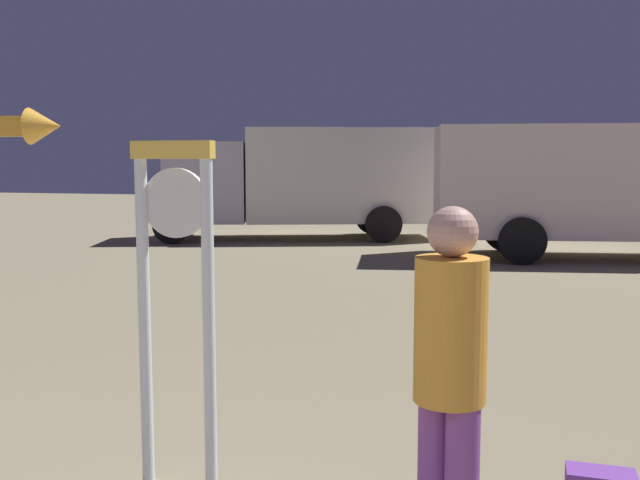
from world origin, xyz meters
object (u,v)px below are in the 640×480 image
at_px(standing_clock, 176,276).
at_px(person_near_clock, 450,373).
at_px(box_truck_near, 602,185).
at_px(box_truck_far, 310,178).

xyz_separation_m(standing_clock, person_near_clock, (1.60, -0.44, -0.30)).
xyz_separation_m(standing_clock, box_truck_near, (3.26, 11.63, 0.24)).
xyz_separation_m(person_near_clock, box_truck_near, (1.66, 12.08, 0.54)).
distance_m(standing_clock, person_near_clock, 1.69).
height_order(person_near_clock, box_truck_far, box_truck_far).
xyz_separation_m(person_near_clock, box_truck_far, (-5.19, 14.10, 0.61)).
distance_m(standing_clock, box_truck_far, 14.12).
xyz_separation_m(box_truck_near, box_truck_far, (-6.85, 2.03, 0.07)).
relative_size(person_near_clock, box_truck_near, 0.23).
bearing_deg(box_truck_near, person_near_clock, -97.83).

